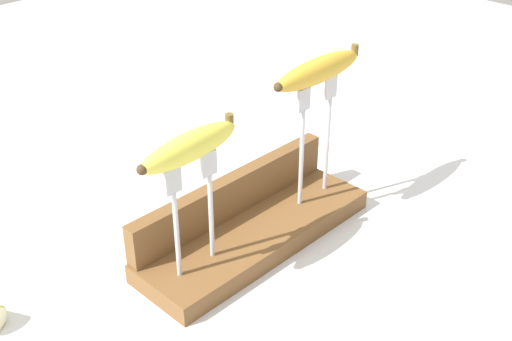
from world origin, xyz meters
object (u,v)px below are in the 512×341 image
Objects in this scene: banana_raised_left at (190,147)px; banana_raised_right at (319,70)px; fork_stand_right at (316,131)px; fork_stand_left at (193,204)px.

banana_raised_right is at bearing 0.00° from banana_raised_left.
banana_raised_left is at bearing -180.00° from banana_raised_right.
banana_raised_left is (-0.26, -0.00, 0.07)m from fork_stand_right.
fork_stand_right is at bearing 0.00° from banana_raised_left.
banana_raised_left is at bearing -180.00° from fork_stand_right.
fork_stand_right reaches higher than fork_stand_left.
banana_raised_right is (0.26, 0.00, 0.03)m from banana_raised_left.
fork_stand_right is 0.10m from banana_raised_right.
fork_stand_right is (0.26, 0.00, 0.02)m from fork_stand_left.
fork_stand_left is at bearing 2.38° from banana_raised_left.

